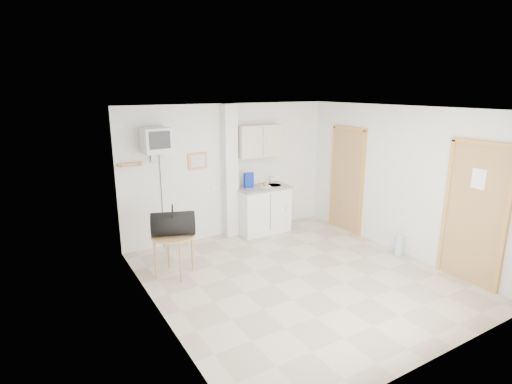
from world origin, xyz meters
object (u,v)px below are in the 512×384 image
water_bottle (399,245)px  crt_television (156,141)px  duffel_bag (173,223)px  round_table (173,239)px

water_bottle → crt_television: bearing=147.2°
duffel_bag → water_bottle: size_ratio=1.81×
round_table → duffel_bag: (0.00, -0.01, 0.26)m
round_table → duffel_bag: size_ratio=0.91×
crt_television → water_bottle: crt_television is taller
round_table → duffel_bag: duffel_bag is taller
duffel_bag → round_table: bearing=133.1°
water_bottle → duffel_bag: bearing=160.9°
round_table → water_bottle: round_table is taller
round_table → water_bottle: size_ratio=1.65×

